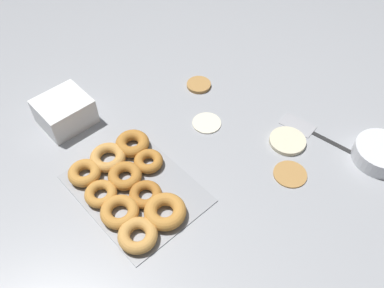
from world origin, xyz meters
TOP-DOWN VIEW (x-y plane):
  - ground_plane at (0.00, 0.00)m, footprint 3.00×3.00m
  - pancake_0 at (0.16, 0.16)m, footprint 0.11×0.11m
  - pancake_1 at (0.24, 0.07)m, footprint 0.10×0.10m
  - pancake_2 at (-0.07, 0.04)m, footprint 0.09×0.09m
  - pancake_3 at (-0.22, 0.14)m, footprint 0.08×0.08m
  - donut_tray at (-0.03, -0.30)m, footprint 0.37×0.28m
  - batter_bowl at (0.38, 0.31)m, footprint 0.16×0.16m
  - container_stack at (-0.38, -0.29)m, footprint 0.14×0.15m
  - spatula at (0.16, 0.25)m, footprint 0.24×0.08m

SIDE VIEW (x-z plane):
  - ground_plane at x=0.00m, z-range 0.00..0.00m
  - spatula at x=0.16m, z-range 0.00..0.01m
  - pancake_2 at x=-0.07m, z-range 0.00..0.01m
  - pancake_1 at x=0.24m, z-range 0.00..0.01m
  - pancake_3 at x=-0.22m, z-range 0.00..0.01m
  - pancake_0 at x=0.16m, z-range 0.00..0.01m
  - donut_tray at x=-0.03m, z-range 0.00..0.04m
  - batter_bowl at x=0.38m, z-range 0.00..0.05m
  - container_stack at x=-0.38m, z-range 0.00..0.09m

